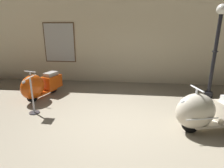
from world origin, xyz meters
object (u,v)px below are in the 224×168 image
scooter_0 (39,86)px  lamppost (216,46)px  info_stanchion (33,98)px  scooter_1 (207,112)px

scooter_0 → lamppost: (5.65, 0.81, 1.26)m
lamppost → info_stanchion: 5.76m
lamppost → info_stanchion: size_ratio=2.74×
scooter_1 → lamppost: bearing=-126.4°
scooter_1 → info_stanchion: (-4.36, 0.46, -0.03)m
scooter_0 → info_stanchion: size_ratio=1.58×
info_stanchion → scooter_1: bearing=-6.0°
scooter_0 → info_stanchion: bearing=35.0°
lamppost → scooter_1: bearing=-111.9°
scooter_1 → lamppost: 2.80m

